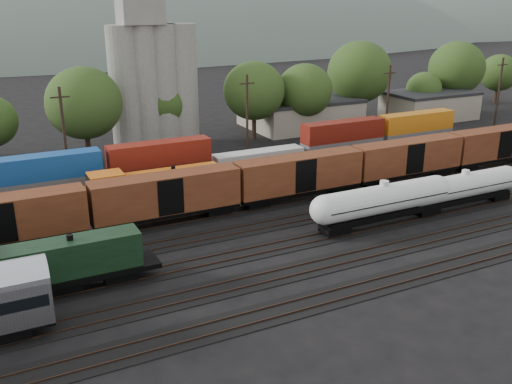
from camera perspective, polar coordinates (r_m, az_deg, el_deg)
name	(u,v)px	position (r m, az deg, el deg)	size (l,w,h in m)	color
ground	(235,232)	(55.98, -2.14, -4.00)	(600.00, 600.00, 0.00)	black
tracks	(235,231)	(55.96, -2.14, -3.96)	(180.00, 33.20, 0.20)	black
green_locomotive	(30,268)	(46.22, -21.64, -7.06)	(17.46, 3.08, 4.62)	black
tank_car_a	(383,201)	(58.04, 12.59, -0.85)	(16.71, 2.99, 4.38)	silver
tank_car_b	(464,187)	(65.29, 20.07, 0.48)	(15.33, 2.74, 4.02)	silver
orange_locomotive	(148,187)	(62.14, -10.78, 0.49)	(17.34, 2.89, 4.33)	black
boxcar_string	(299,174)	(63.55, 4.35, 1.80)	(169.00, 2.90, 4.20)	black
container_wall	(33,186)	(65.00, -21.40, 0.54)	(165.43, 2.60, 5.80)	black
grain_silo	(152,72)	(87.13, -10.31, 11.75)	(13.40, 5.00, 29.00)	gray
industrial_sheds	(178,128)	(88.91, -7.77, 6.32)	(119.38, 17.26, 5.10)	#9E937F
tree_band	(160,96)	(87.74, -9.59, 9.43)	(166.81, 20.24, 14.49)	black
utility_poles	(162,126)	(73.82, -9.37, 6.53)	(122.20, 0.36, 12.00)	black
distant_hills	(67,83)	(313.13, -18.39, 10.34)	(860.00, 286.00, 130.00)	#59665B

